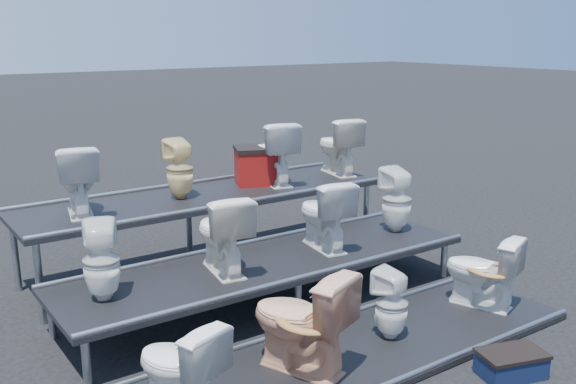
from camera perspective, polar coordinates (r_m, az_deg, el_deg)
ground at (r=6.50m, az=-1.61°, el=-9.89°), size 80.00×80.00×0.00m
tier_front at (r=5.55m, az=5.98°, el=-14.03°), size 4.20×1.20×0.06m
tier_mid at (r=6.41m, az=-1.63°, el=-8.01°), size 4.20×1.20×0.46m
tier_back at (r=7.40m, az=-7.17°, el=-3.41°), size 4.20×1.20×0.86m
toilet_0 at (r=4.60m, az=-9.67°, el=-15.08°), size 0.58×0.77×0.70m
toilet_1 at (r=5.03m, az=1.14°, el=-11.34°), size 0.73×0.93×0.83m
toilet_2 at (r=5.64m, az=9.18°, el=-9.79°), size 0.34×0.35×0.62m
toilet_3 at (r=6.45m, az=16.85°, el=-6.70°), size 0.61×0.79×0.71m
toilet_4 at (r=5.54m, az=-16.25°, el=-5.89°), size 0.39×0.39×0.68m
toilet_5 at (r=5.95m, az=-5.87°, el=-3.63°), size 0.54×0.80×0.75m
toilet_6 at (r=6.58m, az=3.20°, el=-1.94°), size 0.52×0.77×0.73m
toilet_7 at (r=7.24m, az=9.64°, el=-0.67°), size 0.36×0.37×0.72m
toilet_8 at (r=6.69m, az=-18.21°, el=1.07°), size 0.54×0.76×0.71m
toilet_9 at (r=7.08m, az=-9.60°, el=2.04°), size 0.30×0.31×0.66m
toilet_10 at (r=7.66m, az=-1.23°, el=3.53°), size 0.58×0.82×0.76m
toilet_11 at (r=8.23m, az=4.46°, el=4.13°), size 0.53×0.78×0.73m
red_crate at (r=7.71m, az=-2.56°, el=2.22°), size 0.68×0.62×0.40m
step_stool at (r=5.50m, az=19.22°, el=-14.35°), size 0.56×0.43×0.18m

